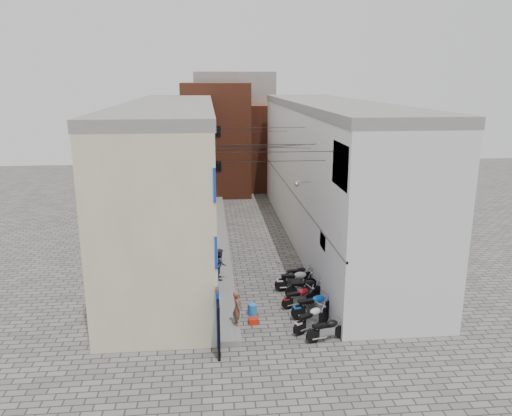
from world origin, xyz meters
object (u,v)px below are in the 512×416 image
object	(u,v)px
motorcycle_e	(305,287)
motorcycle_g	(298,273)
person_b	(220,264)
red_crate	(254,321)
motorcycle_b	(312,317)
water_jug_near	(253,310)
motorcycle_c	(314,304)
motorcycle_a	(327,328)
water_jug_far	(251,309)
person_a	(237,308)
motorcycle_d	(300,296)
motorcycle_f	(296,279)

from	to	relation	value
motorcycle_e	motorcycle_g	bearing A→B (deg)	-177.02
person_b	red_crate	distance (m)	4.93
motorcycle_b	water_jug_near	xyz separation A→B (m)	(-2.36, 1.51, -0.30)
motorcycle_c	motorcycle_g	bearing A→B (deg)	167.17
motorcycle_a	red_crate	size ratio (longest dim) A/B	4.38
motorcycle_c	water_jug_far	size ratio (longest dim) A/B	4.12
person_b	water_jug_near	xyz separation A→B (m)	(1.35, -3.92, -0.78)
motorcycle_e	motorcycle_g	xyz separation A→B (m)	(0.00, 1.97, -0.08)
person_a	red_crate	size ratio (longest dim) A/B	3.57
motorcycle_d	water_jug_near	bearing A→B (deg)	-90.29
motorcycle_e	water_jug_far	bearing A→B (deg)	-58.54
person_b	motorcycle_d	bearing A→B (deg)	-135.20
motorcycle_e	red_crate	size ratio (longest dim) A/B	4.63
motorcycle_d	water_jug_far	distance (m)	2.40
motorcycle_g	person_b	size ratio (longest dim) A/B	1.04
motorcycle_a	red_crate	bearing A→B (deg)	-132.98
motorcycle_a	water_jug_far	world-z (taller)	motorcycle_a
motorcycle_e	motorcycle_c	bearing A→B (deg)	3.39
water_jug_near	red_crate	size ratio (longest dim) A/B	1.33
water_jug_far	red_crate	world-z (taller)	water_jug_far
motorcycle_c	motorcycle_d	size ratio (longest dim) A/B	1.18
motorcycle_b	person_b	xyz separation A→B (m)	(-3.71, 5.43, 0.49)
motorcycle_g	person_a	bearing A→B (deg)	-42.93
person_a	person_b	bearing A→B (deg)	-1.63
person_a	red_crate	xyz separation A→B (m)	(0.74, 0.46, -0.87)
motorcycle_g	water_jug_far	world-z (taller)	motorcycle_g
motorcycle_g	motorcycle_e	bearing A→B (deg)	-7.20
motorcycle_c	motorcycle_d	distance (m)	1.19
motorcycle_d	person_b	xyz separation A→B (m)	(-3.61, 3.19, 0.53)
motorcycle_a	motorcycle_c	distance (m)	2.08
motorcycle_a	water_jug_far	xyz separation A→B (m)	(-2.88, 2.60, -0.27)
motorcycle_a	motorcycle_f	bearing A→B (deg)	172.59
red_crate	motorcycle_c	bearing A→B (deg)	7.93
person_a	motorcycle_f	bearing A→B (deg)	-48.28
motorcycle_b	motorcycle_c	bearing A→B (deg)	130.00
motorcycle_g	person_b	world-z (taller)	person_b
person_b	motorcycle_c	bearing A→B (deg)	-140.29
motorcycle_d	motorcycle_g	size ratio (longest dim) A/B	1.09
person_b	water_jug_far	distance (m)	4.05
person_a	motorcycle_a	bearing A→B (deg)	-116.99
motorcycle_f	person_a	bearing A→B (deg)	-39.94
motorcycle_e	red_crate	xyz separation A→B (m)	(-2.74, -2.39, -0.43)
water_jug_near	motorcycle_e	bearing A→B (deg)	31.39
motorcycle_b	water_jug_near	bearing A→B (deg)	-155.80
water_jug_far	motorcycle_c	bearing A→B (deg)	-10.67
motorcycle_c	motorcycle_e	bearing A→B (deg)	167.37
motorcycle_f	motorcycle_g	xyz separation A→B (m)	(0.31, 1.07, -0.13)
motorcycle_d	person_b	distance (m)	4.84
motorcycle_c	red_crate	xyz separation A→B (m)	(-2.75, -0.38, -0.49)
motorcycle_b	motorcycle_c	size ratio (longest dim) A/B	0.92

